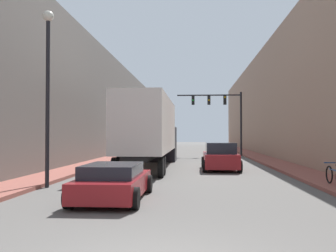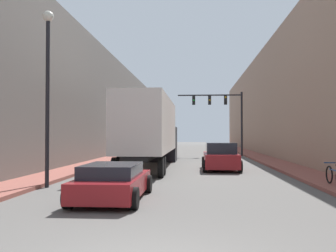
% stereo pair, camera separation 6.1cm
% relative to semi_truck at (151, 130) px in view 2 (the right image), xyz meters
% --- Properties ---
extents(sidewalk_right, '(2.01, 80.00, 0.15)m').
position_rel_semi_truck_xyz_m(sidewalk_right, '(8.58, 11.77, -2.32)').
color(sidewalk_right, brown).
rests_on(sidewalk_right, ground).
extents(sidewalk_left, '(2.01, 80.00, 0.15)m').
position_rel_semi_truck_xyz_m(sidewalk_left, '(-4.26, 11.77, -2.32)').
color(sidewalk_left, brown).
rests_on(sidewalk_left, ground).
extents(building_right, '(6.00, 80.00, 10.84)m').
position_rel_semi_truck_xyz_m(building_right, '(12.58, 11.77, 3.03)').
color(building_right, '#997A66').
rests_on(building_right, ground).
extents(building_left, '(6.00, 80.00, 9.94)m').
position_rel_semi_truck_xyz_m(building_left, '(-8.27, 11.77, 2.58)').
color(building_left, '#66605B').
rests_on(building_left, ground).
extents(semi_truck, '(2.60, 14.05, 4.29)m').
position_rel_semi_truck_xyz_m(semi_truck, '(0.00, 0.00, 0.00)').
color(semi_truck, silver).
rests_on(semi_truck, ground).
extents(sedan_car, '(2.14, 4.43, 1.18)m').
position_rel_semi_truck_xyz_m(sedan_car, '(0.16, -11.83, -1.81)').
color(sedan_car, maroon).
rests_on(sedan_car, ground).
extents(suv_car, '(2.18, 4.44, 1.64)m').
position_rel_semi_truck_xyz_m(suv_car, '(4.33, -1.30, -1.62)').
color(suv_car, maroon).
rests_on(suv_car, ground).
extents(traffic_signal_gantry, '(6.46, 0.35, 6.38)m').
position_rel_semi_truck_xyz_m(traffic_signal_gantry, '(5.69, 13.78, 2.17)').
color(traffic_signal_gantry, black).
rests_on(traffic_signal_gantry, ground).
extents(street_lamp, '(0.44, 0.44, 7.14)m').
position_rel_semi_truck_xyz_m(street_lamp, '(-3.10, -9.25, 2.15)').
color(street_lamp, black).
rests_on(street_lamp, ground).
extents(parked_bicycle, '(0.44, 1.82, 0.86)m').
position_rel_semi_truck_xyz_m(parked_bicycle, '(8.21, -8.91, -1.86)').
color(parked_bicycle, black).
rests_on(parked_bicycle, sidewalk_right).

